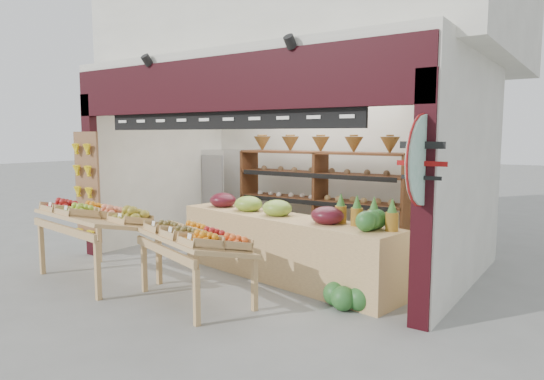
{
  "coord_description": "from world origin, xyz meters",
  "views": [
    {
      "loc": [
        4.24,
        -5.92,
        2.0
      ],
      "look_at": [
        0.3,
        -0.2,
        1.21
      ],
      "focal_mm": 32.0,
      "sensor_mm": 36.0,
      "label": 1
    }
  ],
  "objects_px": {
    "display_table_right": "(196,238)",
    "back_shelving": "(320,180)",
    "mid_counter": "(282,244)",
    "watermelon_pile": "(349,290)",
    "display_table_left": "(94,216)",
    "refrigerator": "(223,190)",
    "cardboard_stack": "(238,233)"
  },
  "relations": [
    {
      "from": "display_table_right",
      "to": "back_shelving",
      "type": "bearing_deg",
      "value": 92.75
    },
    {
      "from": "back_shelving",
      "to": "mid_counter",
      "type": "xyz_separation_m",
      "value": [
        0.51,
        -2.01,
        -0.72
      ]
    },
    {
      "from": "display_table_right",
      "to": "watermelon_pile",
      "type": "distance_m",
      "value": 1.92
    },
    {
      "from": "back_shelving",
      "to": "display_table_left",
      "type": "xyz_separation_m",
      "value": [
        -1.7,
        -3.43,
        -0.34
      ]
    },
    {
      "from": "refrigerator",
      "to": "mid_counter",
      "type": "xyz_separation_m",
      "value": [
        3.0,
        -2.28,
        -0.36
      ]
    },
    {
      "from": "refrigerator",
      "to": "mid_counter",
      "type": "bearing_deg",
      "value": -35.51
    },
    {
      "from": "back_shelving",
      "to": "mid_counter",
      "type": "distance_m",
      "value": 2.19
    },
    {
      "from": "display_table_right",
      "to": "mid_counter",
      "type": "bearing_deg",
      "value": 75.59
    },
    {
      "from": "back_shelving",
      "to": "refrigerator",
      "type": "relative_size",
      "value": 1.9
    },
    {
      "from": "cardboard_stack",
      "to": "watermelon_pile",
      "type": "height_order",
      "value": "cardboard_stack"
    },
    {
      "from": "mid_counter",
      "to": "watermelon_pile",
      "type": "height_order",
      "value": "mid_counter"
    },
    {
      "from": "mid_counter",
      "to": "display_table_right",
      "type": "bearing_deg",
      "value": -104.41
    },
    {
      "from": "display_table_right",
      "to": "watermelon_pile",
      "type": "xyz_separation_m",
      "value": [
        1.58,
        0.92,
        -0.59
      ]
    },
    {
      "from": "display_table_right",
      "to": "refrigerator",
      "type": "bearing_deg",
      "value": 126.22
    },
    {
      "from": "refrigerator",
      "to": "watermelon_pile",
      "type": "height_order",
      "value": "refrigerator"
    },
    {
      "from": "display_table_left",
      "to": "watermelon_pile",
      "type": "bearing_deg",
      "value": 16.01
    },
    {
      "from": "cardboard_stack",
      "to": "display_table_left",
      "type": "distance_m",
      "value": 2.74
    },
    {
      "from": "display_table_left",
      "to": "display_table_right",
      "type": "height_order",
      "value": "display_table_left"
    },
    {
      "from": "back_shelving",
      "to": "watermelon_pile",
      "type": "xyz_separation_m",
      "value": [
        1.74,
        -2.44,
        -1.03
      ]
    },
    {
      "from": "cardboard_stack",
      "to": "mid_counter",
      "type": "xyz_separation_m",
      "value": [
        1.76,
        -1.22,
        0.24
      ]
    },
    {
      "from": "back_shelving",
      "to": "refrigerator",
      "type": "bearing_deg",
      "value": 173.82
    },
    {
      "from": "cardboard_stack",
      "to": "watermelon_pile",
      "type": "xyz_separation_m",
      "value": [
        2.99,
        -1.65,
        -0.06
      ]
    },
    {
      "from": "refrigerator",
      "to": "mid_counter",
      "type": "relative_size",
      "value": 0.47
    },
    {
      "from": "refrigerator",
      "to": "cardboard_stack",
      "type": "bearing_deg",
      "value": -38.78
    },
    {
      "from": "refrigerator",
      "to": "cardboard_stack",
      "type": "relative_size",
      "value": 1.59
    },
    {
      "from": "mid_counter",
      "to": "display_table_left",
      "type": "height_order",
      "value": "display_table_left"
    },
    {
      "from": "display_table_left",
      "to": "display_table_right",
      "type": "xyz_separation_m",
      "value": [
        1.86,
        0.07,
        -0.1
      ]
    },
    {
      "from": "mid_counter",
      "to": "watermelon_pile",
      "type": "bearing_deg",
      "value": -19.22
    },
    {
      "from": "cardboard_stack",
      "to": "display_table_right",
      "type": "xyz_separation_m",
      "value": [
        1.41,
        -2.56,
        0.52
      ]
    },
    {
      "from": "back_shelving",
      "to": "display_table_right",
      "type": "relative_size",
      "value": 1.87
    },
    {
      "from": "mid_counter",
      "to": "display_table_left",
      "type": "bearing_deg",
      "value": -147.28
    },
    {
      "from": "refrigerator",
      "to": "watermelon_pile",
      "type": "xyz_separation_m",
      "value": [
        4.23,
        -2.71,
        -0.66
      ]
    }
  ]
}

